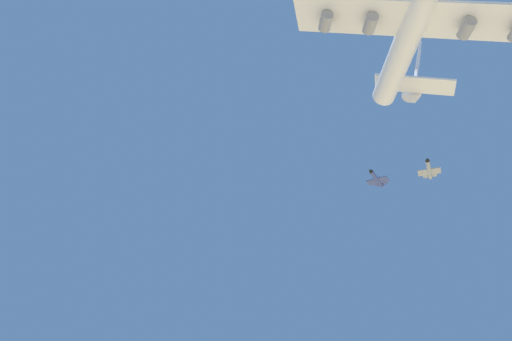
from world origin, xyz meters
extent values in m
cylinder|color=white|center=(-38.83, 75.04, 102.06)|extent=(62.64, 38.44, 6.40)
cone|color=white|center=(-74.22, 66.11, 102.64)|extent=(5.01, 5.77, 5.76)
cube|color=white|center=(-40.71, 74.31, 101.13)|extent=(26.12, 59.45, 15.77)
cylinder|color=gray|center=(-35.27, 53.14, 104.50)|extent=(5.83, 5.04, 3.00)
cylinder|color=gray|center=(-37.92, 63.46, 101.75)|extent=(5.83, 5.04, 3.00)
cylinder|color=gray|center=(-43.22, 84.09, 96.25)|extent=(5.83, 5.04, 3.00)
cube|color=white|center=(-68.40, 69.56, 110.00)|extent=(8.56, 5.16, 10.24)
cube|color=white|center=(-67.94, 67.77, 102.83)|extent=(12.11, 22.52, 6.08)
cylinder|color=#999EA3|center=(-119.27, 61.99, 102.75)|extent=(13.09, 2.97, 1.50)
cone|color=black|center=(-111.81, 62.84, 102.75)|extent=(2.16, 1.72, 1.50)
cube|color=#999EA3|center=(-120.76, 61.82, 102.55)|extent=(5.28, 8.45, 0.24)
cube|color=#999EA3|center=(-124.73, 61.37, 104.70)|extent=(2.41, 0.47, 2.60)
cube|color=#999EA3|center=(-124.73, 61.37, 102.95)|extent=(2.53, 5.00, 0.20)
cylinder|color=#38478C|center=(-124.34, 41.89, 106.14)|extent=(13.06, 2.15, 1.50)
cone|color=black|center=(-116.84, 41.51, 106.14)|extent=(2.07, 1.60, 1.50)
cube|color=#38478C|center=(-125.83, 41.96, 105.94)|extent=(4.79, 8.21, 0.24)
cube|color=#38478C|center=(-129.83, 42.16, 108.09)|extent=(2.41, 0.32, 2.60)
cube|color=#38478C|center=(-129.83, 42.16, 106.34)|extent=(2.24, 4.89, 0.20)
camera|label=1|loc=(65.31, 82.71, 4.50)|focal=39.48mm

